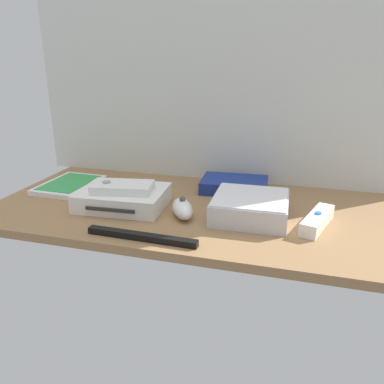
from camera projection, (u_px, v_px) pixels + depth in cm
name	position (u px, v px, depth cm)	size (l,w,h in cm)	color
ground_plane	(192.00, 211.00, 96.01)	(100.00, 48.00, 2.00)	#936D47
back_wall	(216.00, 70.00, 107.22)	(110.00, 1.20, 64.00)	silver
game_console	(123.00, 198.00, 95.69)	(21.96, 17.50, 4.40)	white
mini_computer	(250.00, 207.00, 88.69)	(17.42, 17.42, 5.30)	silver
game_case	(70.00, 185.00, 109.76)	(14.12, 19.37, 1.56)	white
network_router	(234.00, 185.00, 106.61)	(18.65, 13.12, 3.40)	navy
remote_wand	(317.00, 220.00, 84.32)	(7.81, 15.20, 3.40)	white
remote_nunchuk	(182.00, 209.00, 89.35)	(8.62, 10.89, 5.10)	white
remote_classic_pad	(123.00, 187.00, 93.46)	(15.54, 10.30, 2.40)	white
sensor_bar	(142.00, 237.00, 78.47)	(24.00, 1.80, 1.40)	black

